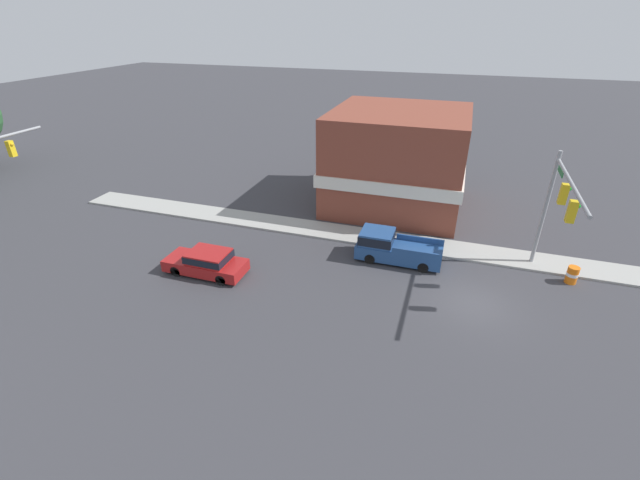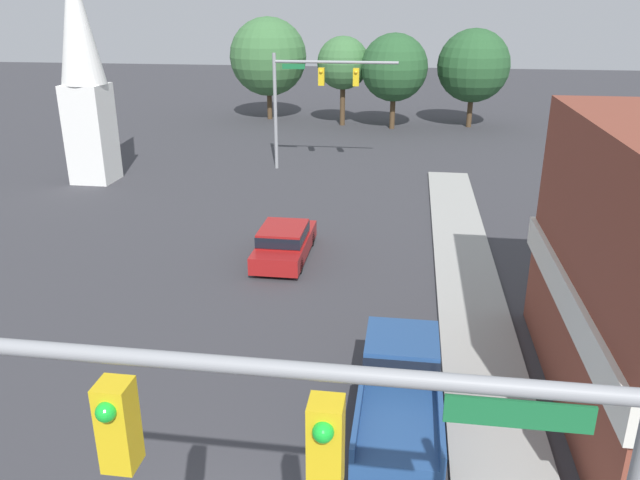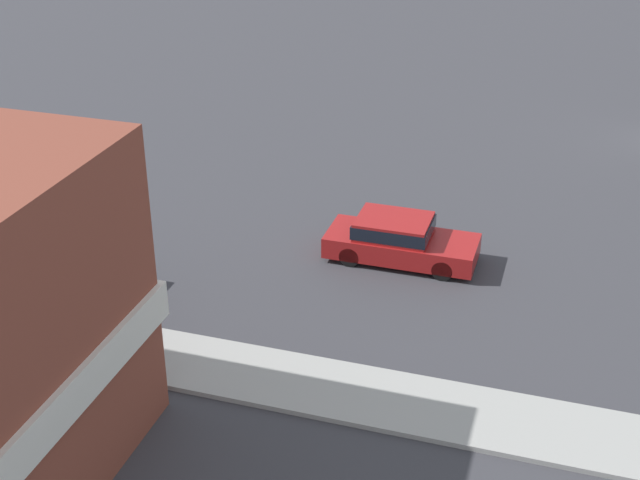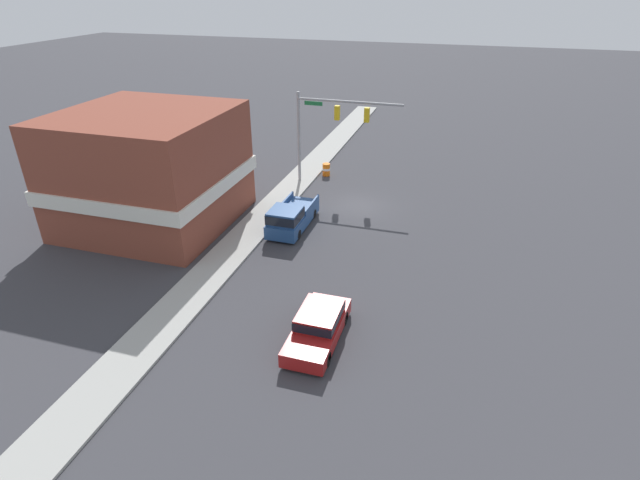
% 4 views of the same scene
% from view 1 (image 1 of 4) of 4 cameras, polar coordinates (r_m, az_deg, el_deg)
% --- Properties ---
extents(ground_plane, '(200.00, 200.00, 0.00)m').
position_cam_1_polar(ground_plane, '(24.57, 19.68, -8.01)').
color(ground_plane, '#38383D').
extents(sidewalk_curb, '(2.40, 60.00, 0.14)m').
position_cam_1_polar(sidewalk_curb, '(29.40, 19.82, -1.58)').
color(sidewalk_curb, '#9E9E99').
rests_on(sidewalk_curb, ground).
extents(near_signal_assembly, '(8.05, 0.49, 7.14)m').
position_cam_1_polar(near_signal_assembly, '(25.43, 29.24, 4.63)').
color(near_signal_assembly, gray).
rests_on(near_signal_assembly, ground).
extents(car_lead, '(1.95, 4.85, 1.47)m').
position_cam_1_polar(car_lead, '(26.17, -14.85, -2.83)').
color(car_lead, black).
rests_on(car_lead, ground).
extents(pickup_truck_parked, '(2.00, 5.24, 1.85)m').
position_cam_1_polar(pickup_truck_parked, '(27.00, 9.48, -0.87)').
color(pickup_truck_parked, black).
rests_on(pickup_truck_parked, ground).
extents(construction_barrel, '(0.64, 0.64, 1.03)m').
position_cam_1_polar(construction_barrel, '(28.49, 30.58, -4.01)').
color(construction_barrel, orange).
rests_on(construction_barrel, ground).
extents(corner_brick_building, '(10.32, 10.33, 7.42)m').
position_cam_1_polar(corner_brick_building, '(34.46, 10.26, 10.47)').
color(corner_brick_building, brown).
rests_on(corner_brick_building, ground).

